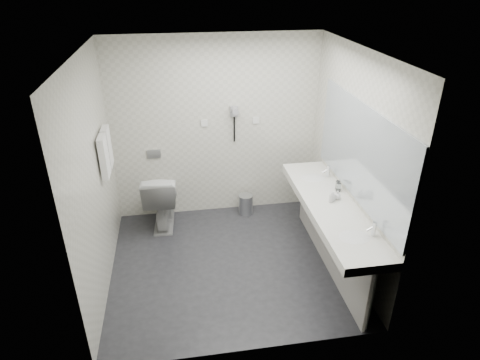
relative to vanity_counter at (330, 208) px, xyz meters
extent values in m
plane|color=#232327|center=(-1.12, 0.20, -0.80)|extent=(2.80, 2.80, 0.00)
plane|color=silver|center=(-1.12, 0.20, 1.70)|extent=(2.80, 2.80, 0.00)
plane|color=beige|center=(-1.12, 1.50, 0.45)|extent=(2.80, 0.00, 2.80)
plane|color=beige|center=(-1.12, -1.10, 0.45)|extent=(2.80, 0.00, 2.80)
plane|color=beige|center=(-2.52, 0.20, 0.45)|extent=(0.00, 2.60, 2.60)
plane|color=beige|center=(0.27, 0.20, 0.45)|extent=(0.00, 2.60, 2.60)
cube|color=silver|center=(0.00, 0.00, 0.00)|extent=(0.55, 2.20, 0.10)
cube|color=#999591|center=(0.02, 0.00, -0.42)|extent=(0.03, 2.15, 0.75)
cylinder|color=silver|center=(0.05, -1.04, -0.42)|extent=(0.06, 0.06, 0.75)
cylinder|color=silver|center=(0.05, 1.04, -0.42)|extent=(0.06, 0.06, 0.75)
cube|color=#B2BCC6|center=(0.26, 0.00, 0.65)|extent=(0.02, 2.20, 1.05)
ellipsoid|color=silver|center=(0.00, -0.65, 0.04)|extent=(0.40, 0.31, 0.05)
ellipsoid|color=silver|center=(0.00, 0.65, 0.04)|extent=(0.40, 0.31, 0.05)
cylinder|color=silver|center=(0.19, -0.65, 0.12)|extent=(0.04, 0.04, 0.15)
cylinder|color=silver|center=(0.19, 0.65, 0.12)|extent=(0.04, 0.04, 0.15)
imported|color=white|center=(0.04, 0.06, 0.11)|extent=(0.08, 0.08, 0.12)
imported|color=white|center=(0.10, 0.09, 0.10)|extent=(0.10, 0.10, 0.10)
imported|color=white|center=(0.01, 0.03, 0.12)|extent=(0.07, 0.07, 0.13)
cylinder|color=silver|center=(0.20, 0.33, 0.10)|extent=(0.06, 0.06, 0.10)
cylinder|color=silver|center=(0.19, 0.27, 0.10)|extent=(0.07, 0.07, 0.10)
imported|color=silver|center=(-1.92, 1.23, -0.40)|extent=(0.50, 0.82, 0.80)
cube|color=#B2B5BA|center=(-1.98, 1.49, 0.15)|extent=(0.18, 0.02, 0.12)
cylinder|color=#B2B5BA|center=(-0.74, 1.30, -0.66)|extent=(0.23, 0.23, 0.28)
cylinder|color=#B2B5BA|center=(-0.74, 1.30, -0.51)|extent=(0.20, 0.20, 0.02)
cylinder|color=silver|center=(-2.47, 0.75, 0.75)|extent=(0.02, 0.62, 0.02)
cube|color=white|center=(-2.46, 0.61, 0.53)|extent=(0.07, 0.24, 0.48)
cube|color=white|center=(-2.46, 0.89, 0.53)|extent=(0.07, 0.24, 0.48)
cube|color=gray|center=(-0.88, 1.47, 0.70)|extent=(0.10, 0.04, 0.14)
cylinder|color=gray|center=(-0.88, 1.40, 0.73)|extent=(0.08, 0.14, 0.08)
cylinder|color=black|center=(-0.88, 1.46, 0.45)|extent=(0.02, 0.02, 0.35)
cube|color=silver|center=(-1.27, 1.49, 0.55)|extent=(0.09, 0.02, 0.09)
cube|color=silver|center=(-0.57, 1.49, 0.55)|extent=(0.09, 0.02, 0.09)
camera|label=1|loc=(-1.64, -3.79, 2.42)|focal=31.10mm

